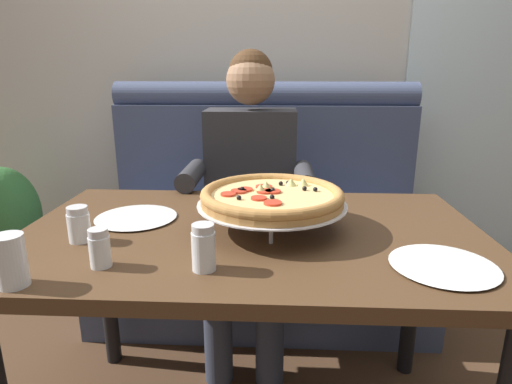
% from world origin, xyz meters
% --- Properties ---
extents(back_wall_with_window, '(6.00, 0.12, 2.80)m').
position_xyz_m(back_wall_with_window, '(0.00, 1.45, 1.40)').
color(back_wall_with_window, beige).
rests_on(back_wall_with_window, ground_plane).
extents(booth_bench, '(1.60, 0.78, 1.13)m').
position_xyz_m(booth_bench, '(0.00, 0.88, 0.40)').
color(booth_bench, '#424C6B').
rests_on(booth_bench, ground_plane).
extents(dining_table, '(1.36, 0.82, 0.73)m').
position_xyz_m(dining_table, '(0.00, 0.00, 0.65)').
color(dining_table, '#4C331E').
rests_on(dining_table, ground_plane).
extents(diner_main, '(0.54, 0.64, 1.27)m').
position_xyz_m(diner_main, '(-0.05, 0.61, 0.71)').
color(diner_main, '#2D3342').
rests_on(diner_main, ground_plane).
extents(pizza, '(0.44, 0.44, 0.13)m').
position_xyz_m(pizza, '(0.06, 0.02, 0.83)').
color(pizza, silver).
rests_on(pizza, dining_table).
extents(shaker_oregano, '(0.05, 0.05, 0.10)m').
position_xyz_m(shaker_oregano, '(-0.34, -0.26, 0.77)').
color(shaker_oregano, white).
rests_on(shaker_oregano, dining_table).
extents(shaker_pepper_flakes, '(0.06, 0.06, 0.10)m').
position_xyz_m(shaker_pepper_flakes, '(-0.46, -0.11, 0.78)').
color(shaker_pepper_flakes, white).
rests_on(shaker_pepper_flakes, dining_table).
extents(shaker_parmesan, '(0.06, 0.06, 0.11)m').
position_xyz_m(shaker_parmesan, '(-0.09, -0.26, 0.78)').
color(shaker_parmesan, white).
rests_on(shaker_parmesan, dining_table).
extents(plate_near_left, '(0.25, 0.25, 0.02)m').
position_xyz_m(plate_near_left, '(0.47, -0.22, 0.74)').
color(plate_near_left, white).
rests_on(plate_near_left, dining_table).
extents(plate_near_right, '(0.25, 0.25, 0.02)m').
position_xyz_m(plate_near_right, '(-0.37, 0.08, 0.74)').
color(plate_near_right, white).
rests_on(plate_near_right, dining_table).
extents(drinking_glass, '(0.06, 0.06, 0.12)m').
position_xyz_m(drinking_glass, '(-0.49, -0.36, 0.79)').
color(drinking_glass, silver).
rests_on(drinking_glass, dining_table).
extents(patio_chair, '(0.42, 0.43, 0.86)m').
position_xyz_m(patio_chair, '(1.50, 2.25, 0.52)').
color(patio_chair, black).
rests_on(patio_chair, ground_plane).
extents(potted_plant, '(0.36, 0.36, 0.70)m').
position_xyz_m(potted_plant, '(-1.39, 0.92, 0.39)').
color(potted_plant, brown).
rests_on(potted_plant, ground_plane).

